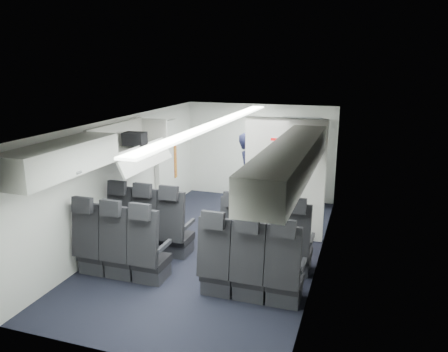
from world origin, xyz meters
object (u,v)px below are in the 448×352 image
Objects in this scene: galley_unit at (300,163)px; boarding_door at (167,165)px; flight_attendant at (249,178)px; seat_row_front at (205,236)px; seat_row_mid at (182,260)px; carry_on_bag at (135,139)px.

galley_unit reaches higher than boarding_door.
galley_unit reaches higher than flight_attendant.
seat_row_front is at bearing 165.00° from flight_attendant.
seat_row_front is at bearing -51.84° from boarding_door.
carry_on_bag is at bearing 137.52° from seat_row_mid.
seat_row_mid is at bearing -61.23° from boarding_door.
seat_row_mid is 1.79× the size of boarding_door.
galley_unit is 5.32× the size of carry_on_bag.
seat_row_front is 1.88× the size of flight_attendant.
carry_on_bag reaches higher than seat_row_mid.
boarding_door is 1.05× the size of flight_attendant.
boarding_door is at bearing -155.72° from galley_unit.
flight_attendant is at bearing 40.09° from carry_on_bag.
boarding_door is 5.21× the size of carry_on_bag.
carry_on_bag is (-1.57, -1.51, 0.94)m from flight_attendant.
flight_attendant is at bearing -118.32° from galley_unit.
carry_on_bag is at bearing -128.61° from galley_unit.
galley_unit is at bearing 73.72° from seat_row_front.
seat_row_mid is 9.33× the size of carry_on_bag.
galley_unit reaches higher than seat_row_mid.
boarding_door is (-1.64, 2.09, 0.55)m from seat_row_front.
seat_row_mid is at bearing -102.88° from galley_unit.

